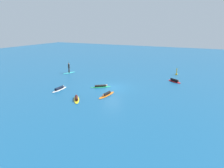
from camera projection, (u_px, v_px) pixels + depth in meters
ground_plane at (112, 87)px, 29.22m from camera, size 120.00×120.00×0.00m
surfer_on_red_board at (175, 81)px, 32.08m from camera, size 2.42×2.01×0.45m
surfer_on_white_board at (60, 89)px, 28.05m from camera, size 0.75×2.93×0.45m
surfer_on_green_board at (101, 86)px, 29.27m from camera, size 2.63×2.25×0.37m
surfer_on_teal_board at (69, 70)px, 37.90m from camera, size 1.38×2.83×2.08m
surfer_on_yellow_board at (76, 99)px, 24.35m from camera, size 2.17×2.62×0.41m
surfer_on_orange_board at (107, 94)px, 25.87m from camera, size 0.92×3.31×0.41m
marker_buoy at (177, 74)px, 36.54m from camera, size 0.38×0.38×1.26m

